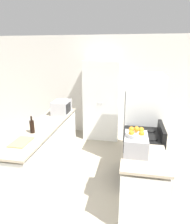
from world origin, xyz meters
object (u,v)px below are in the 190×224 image
object	(u,v)px
refrigerator	(143,119)
toaster_oven	(136,144)
fruit_bowl	(136,133)
pantry_cabinet	(102,100)
wine_bottle	(32,126)
microwave	(62,107)
stove	(141,157)

from	to	relation	value
refrigerator	toaster_oven	distance (m)	1.44
fruit_bowl	refrigerator	bearing A→B (deg)	83.53
pantry_cabinet	wine_bottle	world-z (taller)	pantry_cabinet
pantry_cabinet	microwave	xyz separation A→B (m)	(-0.75, -0.92, 0.04)
pantry_cabinet	wine_bottle	bearing A→B (deg)	-112.96
refrigerator	microwave	bearing A→B (deg)	177.70
refrigerator	microwave	distance (m)	1.74
stove	refrigerator	xyz separation A→B (m)	(0.02, 0.78, 0.45)
microwave	wine_bottle	world-z (taller)	wine_bottle
refrigerator	toaster_oven	size ratio (longest dim) A/B	4.04
toaster_oven	fruit_bowl	xyz separation A→B (m)	(-0.00, -0.01, 0.16)
wine_bottle	toaster_oven	distance (m)	1.73
refrigerator	wine_bottle	world-z (taller)	refrigerator
refrigerator	wine_bottle	xyz separation A→B (m)	(-1.86, -1.06, 0.11)
refrigerator	microwave	xyz separation A→B (m)	(-1.74, 0.07, 0.13)
pantry_cabinet	refrigerator	bearing A→B (deg)	-45.31
microwave	wine_bottle	xyz separation A→B (m)	(-0.12, -1.13, -0.03)
pantry_cabinet	fruit_bowl	xyz separation A→B (m)	(0.82, -2.43, 0.18)
pantry_cabinet	fruit_bowl	size ratio (longest dim) A/B	7.26
toaster_oven	wine_bottle	bearing A→B (deg)	167.94
stove	microwave	xyz separation A→B (m)	(-1.72, 0.85, 0.58)
fruit_bowl	wine_bottle	bearing A→B (deg)	167.67
pantry_cabinet	microwave	distance (m)	1.19
wine_bottle	pantry_cabinet	bearing A→B (deg)	67.04
stove	toaster_oven	distance (m)	0.87
wine_bottle	stove	bearing A→B (deg)	8.82
stove	microwave	bearing A→B (deg)	153.71
pantry_cabinet	stove	bearing A→B (deg)	-61.52
fruit_bowl	microwave	bearing A→B (deg)	136.37
stove	fruit_bowl	distance (m)	0.98
wine_bottle	microwave	bearing A→B (deg)	84.07
pantry_cabinet	wine_bottle	size ratio (longest dim) A/B	6.82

